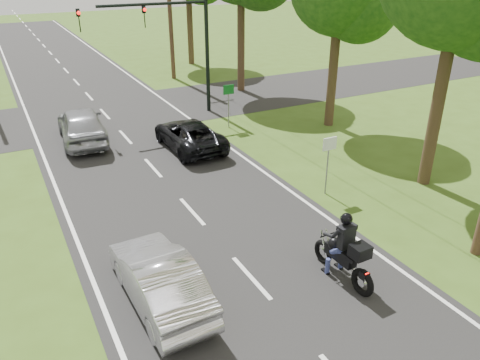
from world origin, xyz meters
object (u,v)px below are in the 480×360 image
(silver_sedan, at_px, (159,279))
(sign_white, at_px, (329,152))
(motorcycle_rider, at_px, (345,254))
(silver_suv, at_px, (82,125))
(dark_suv, at_px, (189,135))
(traffic_signal, at_px, (172,35))
(utility_pole_far, at_px, (169,0))
(sign_green, at_px, (229,96))

(silver_sedan, height_order, sign_white, sign_white)
(motorcycle_rider, distance_m, silver_suv, 14.03)
(dark_suv, relative_size, silver_suv, 0.94)
(silver_sedan, xyz_separation_m, sign_white, (7.09, 2.74, 0.92))
(silver_suv, bearing_deg, sign_white, 129.24)
(silver_suv, height_order, traffic_signal, traffic_signal)
(silver_sedan, height_order, utility_pole_far, utility_pole_far)
(dark_suv, relative_size, traffic_signal, 0.69)
(sign_white, distance_m, sign_green, 8.00)
(utility_pole_far, bearing_deg, dark_suv, -107.81)
(silver_suv, xyz_separation_m, traffic_signal, (5.16, 1.68, 3.32))
(silver_suv, xyz_separation_m, sign_green, (6.72, -1.34, 0.79))
(sign_white, relative_size, sign_green, 1.00)
(motorcycle_rider, bearing_deg, sign_white, 56.49)
(dark_suv, distance_m, sign_green, 3.37)
(dark_suv, distance_m, sign_white, 6.92)
(traffic_signal, bearing_deg, utility_pole_far, 70.32)
(sign_green, bearing_deg, sign_white, -91.43)
(traffic_signal, xyz_separation_m, utility_pole_far, (2.86, 8.00, 0.95))
(silver_sedan, relative_size, utility_pole_far, 0.40)
(dark_suv, distance_m, traffic_signal, 5.97)
(dark_suv, distance_m, silver_suv, 4.96)
(dark_suv, height_order, silver_sedan, silver_sedan)
(sign_green, bearing_deg, silver_sedan, -124.17)
(silver_sedan, distance_m, sign_white, 7.66)
(silver_suv, relative_size, utility_pole_far, 0.47)
(utility_pole_far, distance_m, sign_white, 19.39)
(motorcycle_rider, relative_size, dark_suv, 0.51)
(motorcycle_rider, distance_m, traffic_signal, 15.56)
(traffic_signal, distance_m, utility_pole_far, 8.55)
(motorcycle_rider, height_order, sign_white, sign_white)
(traffic_signal, distance_m, sign_green, 4.24)
(silver_sedan, distance_m, utility_pole_far, 23.80)
(sign_white, bearing_deg, sign_green, 88.57)
(utility_pole_far, bearing_deg, silver_sedan, -111.54)
(traffic_signal, bearing_deg, sign_white, -82.95)
(utility_pole_far, xyz_separation_m, sign_white, (-1.50, -19.02, -3.49))
(traffic_signal, bearing_deg, silver_suv, -162.00)
(silver_sedan, bearing_deg, sign_green, -125.88)
(motorcycle_rider, relative_size, utility_pole_far, 0.22)
(traffic_signal, height_order, sign_green, traffic_signal)
(traffic_signal, bearing_deg, motorcycle_rider, -94.65)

